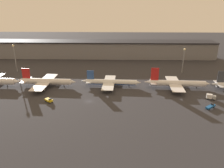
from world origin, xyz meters
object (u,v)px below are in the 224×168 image
airplane_1 (46,82)px  service_vehicle_3 (211,97)px  service_vehicle_1 (49,100)px  airplane_3 (177,83)px  service_vehicle_4 (211,106)px  airplane_2 (111,82)px

airplane_1 → service_vehicle_3: size_ratio=7.26×
airplane_1 → service_vehicle_1: bearing=-67.3°
airplane_1 → service_vehicle_3: airplane_1 is taller
airplane_1 → airplane_3: bearing=2.2°
airplane_1 → service_vehicle_3: (106.02, -18.98, -1.71)m
airplane_1 → service_vehicle_3: 107.72m
service_vehicle_4 → service_vehicle_1: bearing=137.0°
airplane_2 → service_vehicle_4: airplane_2 is taller
service_vehicle_1 → service_vehicle_3: bearing=44.1°
airplane_2 → service_vehicle_3: airplane_2 is taller
service_vehicle_4 → airplane_2: bearing=111.2°
airplane_1 → service_vehicle_4: (101.37, -30.83, -2.38)m
service_vehicle_3 → airplane_2: bearing=-178.7°
airplane_1 → service_vehicle_1: airplane_1 is taller
airplane_3 → service_vehicle_1: bearing=-160.6°
airplane_2 → airplane_3: airplane_3 is taller
airplane_1 → service_vehicle_3: bearing=-7.4°
airplane_2 → airplane_3: 45.05m
service_vehicle_3 → airplane_1: bearing=-170.8°
airplane_1 → service_vehicle_4: airplane_1 is taller
service_vehicle_3 → service_vehicle_4: bearing=-92.1°
airplane_1 → service_vehicle_4: bearing=-14.2°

